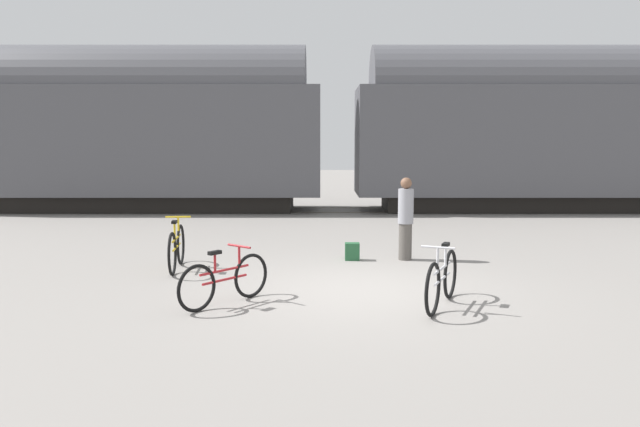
{
  "coord_description": "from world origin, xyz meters",
  "views": [
    {
      "loc": [
        -0.62,
        -9.56,
        2.33
      ],
      "look_at": [
        -0.6,
        0.94,
        1.1
      ],
      "focal_mm": 35.0,
      "sensor_mm": 36.0,
      "label": 1
    }
  ],
  "objects_px": {
    "bicycle_yellow": "(176,248)",
    "backpack": "(351,251)",
    "bicycle_maroon": "(224,280)",
    "bicycle_silver": "(441,280)",
    "person_in_grey": "(405,218)",
    "freight_train": "(338,124)"
  },
  "relations": [
    {
      "from": "freight_train",
      "to": "bicycle_maroon",
      "type": "relative_size",
      "value": 18.65
    },
    {
      "from": "bicycle_yellow",
      "to": "person_in_grey",
      "type": "bearing_deg",
      "value": 12.59
    },
    {
      "from": "bicycle_maroon",
      "to": "bicycle_yellow",
      "type": "xyz_separation_m",
      "value": [
        -1.24,
        2.42,
        0.05
      ]
    },
    {
      "from": "freight_train",
      "to": "bicycle_silver",
      "type": "relative_size",
      "value": 15.14
    },
    {
      "from": "person_in_grey",
      "to": "bicycle_yellow",
      "type": "bearing_deg",
      "value": -34.51
    },
    {
      "from": "bicycle_yellow",
      "to": "bicycle_silver",
      "type": "distance_m",
      "value": 5.0
    },
    {
      "from": "bicycle_yellow",
      "to": "person_in_grey",
      "type": "distance_m",
      "value": 4.4
    },
    {
      "from": "person_in_grey",
      "to": "freight_train",
      "type": "bearing_deg",
      "value": -130.23
    },
    {
      "from": "bicycle_maroon",
      "to": "backpack",
      "type": "relative_size",
      "value": 3.95
    },
    {
      "from": "freight_train",
      "to": "bicycle_maroon",
      "type": "bearing_deg",
      "value": -99.23
    },
    {
      "from": "freight_train",
      "to": "backpack",
      "type": "distance_m",
      "value": 9.21
    },
    {
      "from": "bicycle_yellow",
      "to": "bicycle_silver",
      "type": "bearing_deg",
      "value": -30.51
    },
    {
      "from": "backpack",
      "to": "bicycle_yellow",
      "type": "bearing_deg",
      "value": -164.17
    },
    {
      "from": "bicycle_maroon",
      "to": "bicycle_silver",
      "type": "relative_size",
      "value": 0.81
    },
    {
      "from": "bicycle_maroon",
      "to": "backpack",
      "type": "height_order",
      "value": "bicycle_maroon"
    },
    {
      "from": "person_in_grey",
      "to": "bicycle_silver",
      "type": "bearing_deg",
      "value": 43.56
    },
    {
      "from": "bicycle_yellow",
      "to": "backpack",
      "type": "height_order",
      "value": "bicycle_yellow"
    },
    {
      "from": "freight_train",
      "to": "person_in_grey",
      "type": "height_order",
      "value": "freight_train"
    },
    {
      "from": "bicycle_maroon",
      "to": "bicycle_yellow",
      "type": "relative_size",
      "value": 0.76
    },
    {
      "from": "bicycle_maroon",
      "to": "bicycle_silver",
      "type": "height_order",
      "value": "bicycle_silver"
    },
    {
      "from": "bicycle_maroon",
      "to": "person_in_grey",
      "type": "distance_m",
      "value": 4.56
    },
    {
      "from": "freight_train",
      "to": "bicycle_silver",
      "type": "bearing_deg",
      "value": -84.89
    }
  ]
}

